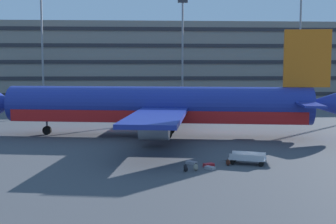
{
  "coord_description": "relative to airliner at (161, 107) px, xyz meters",
  "views": [
    {
      "loc": [
        -5.91,
        -43.88,
        7.1
      ],
      "look_at": [
        -3.65,
        -4.38,
        3.0
      ],
      "focal_mm": 47.38,
      "sensor_mm": 36.0,
      "label": 1
    }
  ],
  "objects": [
    {
      "name": "suitcase_orange",
      "position": [
        2.8,
        -13.83,
        -2.92
      ],
      "size": [
        0.84,
        0.69,
        0.25
      ],
      "color": "#B21E23",
      "rests_on": "ground_plane"
    },
    {
      "name": "ground_plane",
      "position": [
        4.07,
        -0.54,
        -3.04
      ],
      "size": [
        600.0,
        600.0,
        0.0
      ],
      "primitive_type": "plane",
      "color": "#424449"
    },
    {
      "name": "baggage_cart",
      "position": [
        5.75,
        -13.13,
        -2.62
      ],
      "size": [
        3.32,
        2.17,
        0.82
      ],
      "color": "#B7B7BC",
      "rests_on": "ground_plane"
    },
    {
      "name": "suitcase_purple",
      "position": [
        1.68,
        -12.89,
        -2.94
      ],
      "size": [
        0.88,
        0.87,
        0.2
      ],
      "color": "gray",
      "rests_on": "ground_plane"
    },
    {
      "name": "suitcase_laid_flat",
      "position": [
        2.77,
        -14.63,
        -2.94
      ],
      "size": [
        0.75,
        0.77,
        0.21
      ],
      "color": "gray",
      "rests_on": "ground_plane"
    },
    {
      "name": "airliner",
      "position": [
        0.0,
        0.0,
        0.0
      ],
      "size": [
        36.5,
        29.59,
        10.61
      ],
      "color": "navy",
      "rests_on": "ground_plane"
    },
    {
      "name": "backpack_black",
      "position": [
        4.26,
        -13.51,
        -2.83
      ],
      "size": [
        0.39,
        0.41,
        0.5
      ],
      "color": "#592619",
      "rests_on": "ground_plane"
    },
    {
      "name": "backpack_small",
      "position": [
        1.03,
        -15.24,
        -2.79
      ],
      "size": [
        0.32,
        0.34,
        0.57
      ],
      "color": "black",
      "rests_on": "ground_plane"
    },
    {
      "name": "terminal_structure",
      "position": [
        4.07,
        50.08,
        4.91
      ],
      "size": [
        173.75,
        15.03,
        15.9
      ],
      "color": "gray",
      "rests_on": "ground_plane"
    },
    {
      "name": "backpack_large",
      "position": [
        1.74,
        -14.94,
        -2.82
      ],
      "size": [
        0.36,
        0.3,
        0.52
      ],
      "color": "gray",
      "rests_on": "ground_plane"
    },
    {
      "name": "light_mast_left",
      "position": [
        -19.93,
        37.53,
        10.45
      ],
      "size": [
        1.8,
        0.5,
        23.56
      ],
      "color": "gray",
      "rests_on": "ground_plane"
    },
    {
      "name": "light_mast_center_left",
      "position": [
        5.53,
        37.53,
        8.27
      ],
      "size": [
        1.8,
        0.5,
        19.32
      ],
      "color": "gray",
      "rests_on": "ground_plane"
    },
    {
      "name": "light_mast_center_right",
      "position": [
        27.51,
        37.53,
        10.37
      ],
      "size": [
        1.8,
        0.5,
        23.4
      ],
      "color": "gray",
      "rests_on": "ground_plane"
    }
  ]
}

